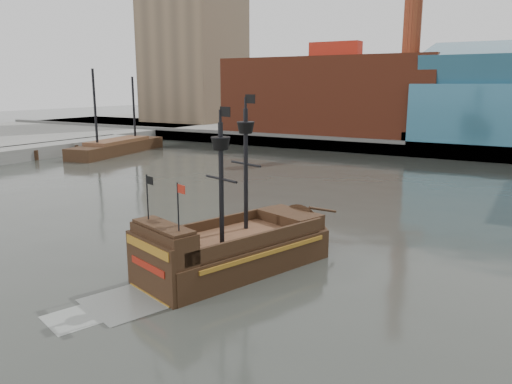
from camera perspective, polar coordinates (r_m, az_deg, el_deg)
The scene contains 7 objects.
ground at distance 29.89m, azimuth -3.93°, elevation -11.26°, with size 400.00×400.00×0.00m, color #292B26.
promenade_far at distance 116.14m, azimuth 22.67°, elevation 5.87°, with size 220.00×60.00×2.00m, color slate.
seawall at distance 87.14m, azimuth 19.93°, elevation 4.48°, with size 220.00×1.00×2.60m, color #4C4C49.
pier at distance 91.08m, azimuth -23.94°, elevation 4.27°, with size 6.00×40.00×2.00m, color slate.
skyline at distance 108.39m, azimuth 26.00°, elevation 17.72°, with size 149.00×45.00×62.00m.
pirate_ship at distance 32.75m, azimuth -2.66°, elevation -7.05°, with size 9.58×16.85×12.10m.
docked_vessel at distance 91.24m, azimuth -15.51°, elevation 4.86°, with size 8.91×22.68×15.06m.
Camera 1 is at (15.58, -22.58, 11.88)m, focal length 35.00 mm.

